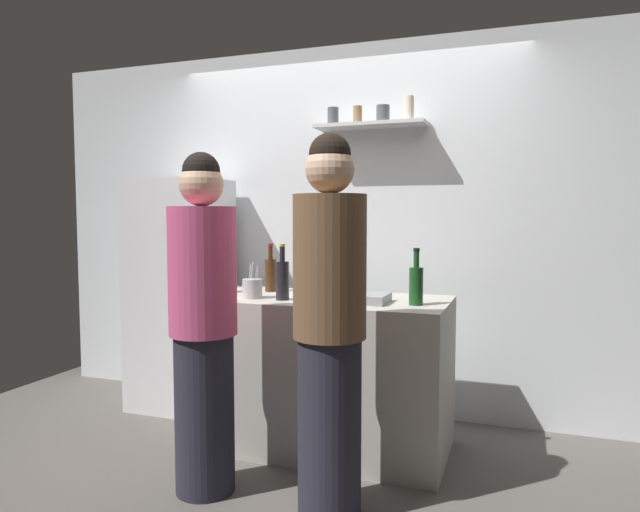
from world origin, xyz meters
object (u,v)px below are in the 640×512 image
object	(u,v)px
wine_bottle_amber_glass	(271,273)
wine_bottle_green_glass	(416,284)
person_pink_top	(203,325)
refrigerator	(181,294)
utensil_holder	(252,288)
water_bottle_plastic	(216,277)
baking_pan	(358,298)
person_brown_jacket	(330,326)
wine_bottle_dark_glass	(282,279)

from	to	relation	value
wine_bottle_amber_glass	wine_bottle_green_glass	world-z (taller)	wine_bottle_green_glass
wine_bottle_green_glass	person_pink_top	size ratio (longest dim) A/B	0.18
refrigerator	wine_bottle_amber_glass	xyz separation A→B (m)	(0.82, -0.20, 0.20)
utensil_holder	water_bottle_plastic	size ratio (longest dim) A/B	0.95
baking_pan	person_brown_jacket	xyz separation A→B (m)	(0.04, -0.62, -0.05)
refrigerator	utensil_holder	distance (m)	1.00
refrigerator	person_brown_jacket	distance (m)	1.86
water_bottle_plastic	person_brown_jacket	world-z (taller)	person_brown_jacket
refrigerator	wine_bottle_dark_glass	size ratio (longest dim) A/B	5.07
refrigerator	baking_pan	bearing A→B (deg)	-17.02
baking_pan	wine_bottle_dark_glass	bearing A→B (deg)	-171.47
refrigerator	wine_bottle_green_glass	distance (m)	1.87
baking_pan	person_brown_jacket	size ratio (longest dim) A/B	0.19
wine_bottle_dark_glass	water_bottle_plastic	xyz separation A→B (m)	(-0.52, 0.13, -0.02)
person_brown_jacket	person_pink_top	xyz separation A→B (m)	(-0.67, -0.01, -0.04)
refrigerator	utensil_holder	size ratio (longest dim) A/B	7.53
baking_pan	person_pink_top	world-z (taller)	person_pink_top
wine_bottle_dark_glass	water_bottle_plastic	size ratio (longest dim) A/B	1.41
wine_bottle_dark_glass	person_pink_top	bearing A→B (deg)	-108.07
wine_bottle_green_glass	wine_bottle_amber_glass	bearing A→B (deg)	166.27
wine_bottle_amber_glass	person_pink_top	size ratio (longest dim) A/B	0.18
refrigerator	water_bottle_plastic	distance (m)	0.67
baking_pan	utensil_holder	world-z (taller)	utensil_holder
wine_bottle_green_glass	baking_pan	bearing A→B (deg)	-178.98
wine_bottle_green_glass	person_brown_jacket	distance (m)	0.70
baking_pan	refrigerator	bearing A→B (deg)	162.98
wine_bottle_dark_glass	wine_bottle_green_glass	size ratio (longest dim) A/B	1.05
wine_bottle_dark_glass	person_brown_jacket	size ratio (longest dim) A/B	0.18
person_pink_top	person_brown_jacket	bearing A→B (deg)	-2.13
baking_pan	water_bottle_plastic	size ratio (longest dim) A/B	1.46
wine_bottle_dark_glass	wine_bottle_amber_glass	xyz separation A→B (m)	(-0.22, 0.31, -0.01)
utensil_holder	refrigerator	bearing A→B (deg)	148.49
refrigerator	wine_bottle_green_glass	size ratio (longest dim) A/B	5.30
refrigerator	wine_bottle_dark_glass	distance (m)	1.18
utensil_holder	wine_bottle_green_glass	world-z (taller)	wine_bottle_green_glass
person_pink_top	refrigerator	bearing A→B (deg)	124.87
wine_bottle_green_glass	water_bottle_plastic	bearing A→B (deg)	177.24
person_brown_jacket	wine_bottle_green_glass	bearing A→B (deg)	111.98
refrigerator	water_bottle_plastic	bearing A→B (deg)	-36.40
wine_bottle_amber_glass	person_brown_jacket	bearing A→B (deg)	-51.12
person_brown_jacket	refrigerator	bearing A→B (deg)	-168.60
wine_bottle_amber_glass	wine_bottle_green_glass	distance (m)	1.02
utensil_holder	person_brown_jacket	distance (m)	0.88
wine_bottle_amber_glass	person_pink_top	distance (m)	0.90
wine_bottle_amber_glass	person_brown_jacket	world-z (taller)	person_brown_jacket
utensil_holder	wine_bottle_amber_glass	bearing A→B (deg)	94.46
water_bottle_plastic	baking_pan	bearing A→B (deg)	-4.05
wine_bottle_green_glass	utensil_holder	bearing A→B (deg)	-175.82
utensil_holder	wine_bottle_dark_glass	world-z (taller)	wine_bottle_dark_glass
refrigerator	water_bottle_plastic	xyz separation A→B (m)	(0.52, -0.38, 0.18)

